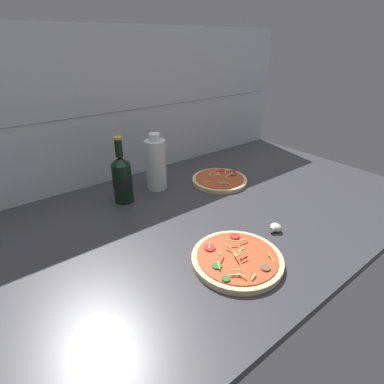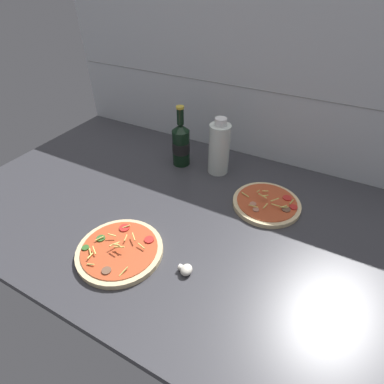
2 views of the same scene
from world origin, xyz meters
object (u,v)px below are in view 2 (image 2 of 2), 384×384
object	(u,v)px
beer_bottle	(181,144)
mushroom_left	(186,270)
pizza_far	(267,203)
oil_bottle	(219,148)
pizza_near	(120,251)

from	to	relation	value
beer_bottle	mushroom_left	world-z (taller)	beer_bottle
pizza_far	oil_bottle	distance (cm)	27.25
pizza_near	mushroom_left	bearing A→B (deg)	8.38
pizza_far	oil_bottle	world-z (taller)	oil_bottle
pizza_far	beer_bottle	xyz separation A→B (cm)	(-38.25, 9.41, 7.97)
oil_bottle	mushroom_left	xyz separation A→B (cm)	(12.45, -47.96, -8.82)
oil_bottle	mushroom_left	size ratio (longest dim) A/B	5.79
pizza_near	pizza_far	xyz separation A→B (cm)	(30.14, 39.49, -0.06)
mushroom_left	beer_bottle	bearing A→B (deg)	121.03
beer_bottle	oil_bottle	bearing A→B (deg)	7.27
pizza_far	mushroom_left	size ratio (longest dim) A/B	5.93
oil_bottle	mushroom_left	world-z (taller)	oil_bottle
oil_bottle	mushroom_left	bearing A→B (deg)	-75.45
pizza_near	mushroom_left	world-z (taller)	pizza_near
beer_bottle	pizza_near	bearing A→B (deg)	-80.58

